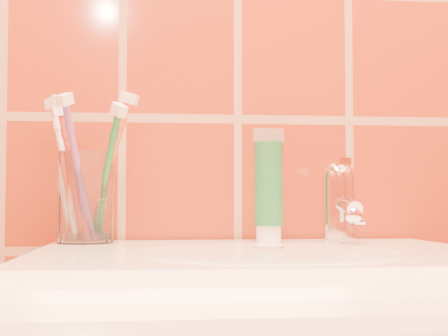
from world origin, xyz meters
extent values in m
cube|color=white|center=(0.00, 0.96, 0.77)|extent=(0.56, 0.46, 0.16)
cylinder|color=silver|center=(0.00, 0.91, 0.85)|extent=(0.30, 0.30, 0.00)
cylinder|color=white|center=(0.00, 0.91, 0.85)|extent=(0.04, 0.04, 0.00)
cylinder|color=white|center=(-0.23, 1.12, 0.92)|extent=(0.11, 0.11, 0.13)
cylinder|color=white|center=(0.03, 1.11, 0.86)|extent=(0.04, 0.04, 0.02)
cylinder|color=#165E2B|center=(0.03, 1.11, 0.94)|extent=(0.04, 0.04, 0.12)
cube|color=beige|center=(0.03, 1.11, 1.01)|extent=(0.05, 0.01, 0.02)
cylinder|color=white|center=(0.14, 1.09, 0.90)|extent=(0.05, 0.05, 0.09)
sphere|color=white|center=(0.14, 1.09, 0.94)|extent=(0.05, 0.05, 0.05)
cylinder|color=white|center=(0.14, 1.06, 0.91)|extent=(0.02, 0.09, 0.03)
cube|color=white|center=(0.14, 1.08, 0.96)|extent=(0.02, 0.06, 0.01)
camera|label=1|loc=(-0.14, 0.12, 0.91)|focal=55.00mm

